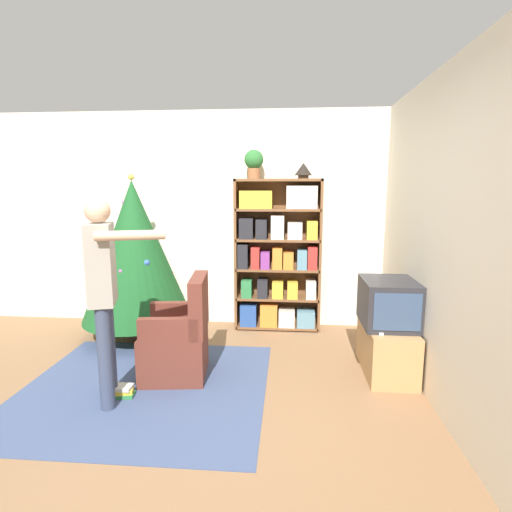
{
  "coord_description": "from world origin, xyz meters",
  "views": [
    {
      "loc": [
        0.84,
        -2.81,
        1.68
      ],
      "look_at": [
        0.53,
        0.91,
        1.05
      ],
      "focal_mm": 28.0,
      "sensor_mm": 36.0,
      "label": 1
    }
  ],
  "objects_px": {
    "television": "(389,303)",
    "armchair": "(179,341)",
    "bookshelf": "(278,257)",
    "table_lamp": "(303,170)",
    "christmas_tree": "(135,251)",
    "potted_plant": "(254,162)",
    "standing_person": "(104,285)"
  },
  "relations": [
    {
      "from": "television",
      "to": "armchair",
      "type": "xyz_separation_m",
      "value": [
        -1.89,
        -0.21,
        -0.34
      ]
    },
    {
      "from": "television",
      "to": "christmas_tree",
      "type": "height_order",
      "value": "christmas_tree"
    },
    {
      "from": "bookshelf",
      "to": "television",
      "type": "distance_m",
      "value": 1.53
    },
    {
      "from": "christmas_tree",
      "to": "bookshelf",
      "type": "bearing_deg",
      "value": 14.24
    },
    {
      "from": "table_lamp",
      "to": "bookshelf",
      "type": "bearing_deg",
      "value": -178.31
    },
    {
      "from": "bookshelf",
      "to": "standing_person",
      "type": "bearing_deg",
      "value": -124.83
    },
    {
      "from": "television",
      "to": "armchair",
      "type": "relative_size",
      "value": 0.62
    },
    {
      "from": "bookshelf",
      "to": "table_lamp",
      "type": "xyz_separation_m",
      "value": [
        0.28,
        0.01,
        1.02
      ]
    },
    {
      "from": "bookshelf",
      "to": "television",
      "type": "bearing_deg",
      "value": -46.97
    },
    {
      "from": "bookshelf",
      "to": "table_lamp",
      "type": "relative_size",
      "value": 8.97
    },
    {
      "from": "christmas_tree",
      "to": "standing_person",
      "type": "height_order",
      "value": "christmas_tree"
    },
    {
      "from": "television",
      "to": "table_lamp",
      "type": "distance_m",
      "value": 1.82
    },
    {
      "from": "television",
      "to": "armchair",
      "type": "distance_m",
      "value": 1.93
    },
    {
      "from": "television",
      "to": "christmas_tree",
      "type": "xyz_separation_m",
      "value": [
        -2.62,
        0.7,
        0.33
      ]
    },
    {
      "from": "bookshelf",
      "to": "christmas_tree",
      "type": "xyz_separation_m",
      "value": [
        -1.59,
        -0.4,
        0.12
      ]
    },
    {
      "from": "television",
      "to": "table_lamp",
      "type": "xyz_separation_m",
      "value": [
        -0.75,
        1.12,
        1.23
      ]
    },
    {
      "from": "bookshelf",
      "to": "table_lamp",
      "type": "distance_m",
      "value": 1.05
    },
    {
      "from": "television",
      "to": "standing_person",
      "type": "height_order",
      "value": "standing_person"
    },
    {
      "from": "christmas_tree",
      "to": "armchair",
      "type": "distance_m",
      "value": 1.35
    },
    {
      "from": "christmas_tree",
      "to": "table_lamp",
      "type": "xyz_separation_m",
      "value": [
        1.87,
        0.41,
        0.9
      ]
    },
    {
      "from": "television",
      "to": "table_lamp",
      "type": "bearing_deg",
      "value": 124.06
    },
    {
      "from": "standing_person",
      "to": "armchair",
      "type": "bearing_deg",
      "value": 123.02
    },
    {
      "from": "christmas_tree",
      "to": "potted_plant",
      "type": "bearing_deg",
      "value": 17.56
    },
    {
      "from": "bookshelf",
      "to": "potted_plant",
      "type": "height_order",
      "value": "potted_plant"
    },
    {
      "from": "armchair",
      "to": "bookshelf",
      "type": "bearing_deg",
      "value": 140.62
    },
    {
      "from": "bookshelf",
      "to": "television",
      "type": "xyz_separation_m",
      "value": [
        1.03,
        -1.11,
        -0.21
      ]
    },
    {
      "from": "armchair",
      "to": "table_lamp",
      "type": "relative_size",
      "value": 4.6
    },
    {
      "from": "bookshelf",
      "to": "television",
      "type": "relative_size",
      "value": 3.15
    },
    {
      "from": "television",
      "to": "christmas_tree",
      "type": "distance_m",
      "value": 2.73
    },
    {
      "from": "television",
      "to": "table_lamp",
      "type": "relative_size",
      "value": 2.85
    },
    {
      "from": "standing_person",
      "to": "table_lamp",
      "type": "xyz_separation_m",
      "value": [
        1.55,
        1.84,
        0.94
      ]
    },
    {
      "from": "table_lamp",
      "to": "standing_person",
      "type": "bearing_deg",
      "value": -130.19
    }
  ]
}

